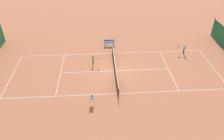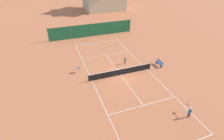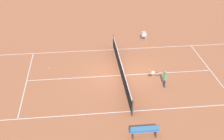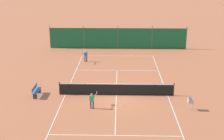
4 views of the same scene
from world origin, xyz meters
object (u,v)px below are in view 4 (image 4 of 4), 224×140
object	(u,v)px
tennis_net	(116,89)
courtside_bench	(36,91)
player_near_service	(86,55)
tennis_ball_alley_right	(134,75)
ball_hopper	(190,101)
tennis_ball_service_box	(124,106)
player_near_baseline	(92,99)

from	to	relation	value
tennis_net	courtside_bench	size ratio (longest dim) A/B	6.12
tennis_net	player_near_service	distance (m)	9.99
courtside_bench	tennis_ball_alley_right	bearing A→B (deg)	-146.34
ball_hopper	courtside_bench	size ratio (longest dim) A/B	0.59
tennis_ball_alley_right	tennis_ball_service_box	bearing A→B (deg)	81.82
tennis_ball_alley_right	courtside_bench	world-z (taller)	courtside_bench
player_near_baseline	ball_hopper	world-z (taller)	player_near_baseline
player_near_baseline	player_near_service	bearing A→B (deg)	-81.66
player_near_service	tennis_net	bearing A→B (deg)	110.21
ball_hopper	tennis_ball_alley_right	bearing A→B (deg)	-64.25
player_near_baseline	tennis_ball_service_box	xyz separation A→B (m)	(-2.30, -0.41, -0.66)
ball_hopper	courtside_bench	world-z (taller)	ball_hopper
tennis_ball_service_box	ball_hopper	size ratio (longest dim) A/B	0.07
player_near_service	tennis_ball_service_box	distance (m)	12.22
tennis_net	ball_hopper	xyz separation A→B (m)	(-5.29, 2.65, 0.16)
ball_hopper	tennis_ball_service_box	bearing A→B (deg)	-6.24
tennis_ball_service_box	tennis_ball_alley_right	distance (m)	7.19
tennis_net	tennis_ball_service_box	xyz separation A→B (m)	(-0.59, 2.14, -0.47)
tennis_net	courtside_bench	world-z (taller)	tennis_net
ball_hopper	player_near_service	bearing A→B (deg)	-53.97
tennis_net	courtside_bench	bearing A→B (deg)	2.92
player_near_service	ball_hopper	bearing A→B (deg)	126.03
player_near_baseline	tennis_ball_service_box	size ratio (longest dim) A/B	17.86
player_near_baseline	tennis_ball_service_box	distance (m)	2.42
tennis_net	tennis_ball_alley_right	xyz separation A→B (m)	(-1.62, -4.98, -0.47)
tennis_ball_service_box	courtside_bench	world-z (taller)	courtside_bench
player_near_service	player_near_baseline	xyz separation A→B (m)	(-1.75, 11.92, -0.04)
tennis_net	ball_hopper	world-z (taller)	tennis_net
tennis_net	ball_hopper	bearing A→B (deg)	153.41
courtside_bench	player_near_service	bearing A→B (deg)	-106.60
tennis_net	tennis_ball_alley_right	world-z (taller)	tennis_net
ball_hopper	courtside_bench	bearing A→B (deg)	-11.30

